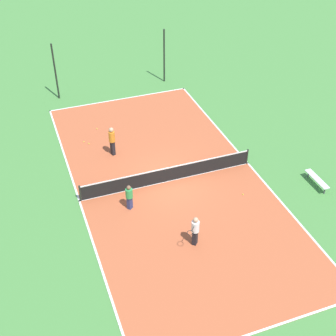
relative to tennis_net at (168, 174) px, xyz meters
name	(u,v)px	position (x,y,z in m)	size (l,w,h in m)	color
ground_plane	(168,181)	(0.00, 0.00, -0.51)	(80.00, 80.00, 0.00)	#47843D
court_surface	(168,181)	(0.00, 0.00, -0.50)	(9.85, 20.09, 0.02)	#B75633
tennis_net	(168,174)	(0.00, 0.00, 0.00)	(9.65, 0.10, 0.96)	black
bench	(317,179)	(7.37, -3.05, -0.12)	(0.36, 1.80, 0.45)	silver
player_far_green	(129,196)	(-2.57, -1.43, 0.32)	(0.50, 0.50, 1.43)	navy
player_near_white	(195,229)	(-0.47, -4.86, 0.43)	(0.89, 0.90, 1.61)	black
player_center_orange	(112,139)	(-2.15, 3.51, 0.57)	(0.45, 0.45, 1.82)	black
tennis_ball_left_sideline	(89,144)	(-3.26, 5.08, -0.45)	(0.07, 0.07, 0.07)	#CCE033
tennis_ball_right_alley	(243,194)	(3.29, -2.46, -0.45)	(0.07, 0.07, 0.07)	#CCE033
tennis_ball_far_baseline	(97,129)	(-2.42, 6.58, -0.45)	(0.07, 0.07, 0.07)	#CCE033
tennis_ball_near_net	(84,142)	(-3.50, 5.38, -0.45)	(0.07, 0.07, 0.07)	#CCE033
fence_post_back_left	(55,72)	(-3.96, 11.67, 1.50)	(0.12, 0.12, 4.02)	black
fence_post_back_right	(164,56)	(3.96, 11.67, 1.50)	(0.12, 0.12, 4.02)	black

